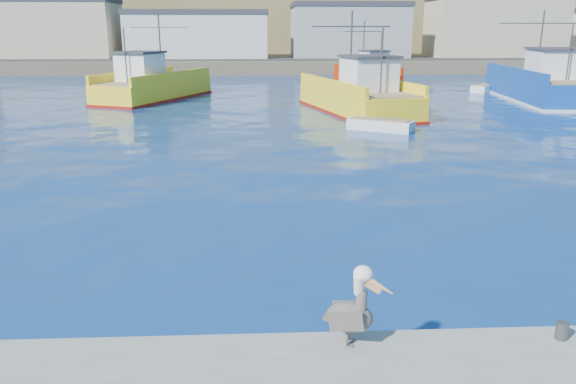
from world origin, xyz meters
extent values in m
plane|color=navy|center=(0.00, 0.00, 0.00)|extent=(260.00, 260.00, 0.00)
cylinder|color=#4C4C4C|center=(3.00, -3.40, 0.65)|extent=(0.20, 0.20, 0.30)
cube|color=brown|center=(0.00, 72.00, 0.80)|extent=(160.00, 30.00, 1.60)
cube|color=brown|center=(0.00, 98.00, 6.00)|extent=(180.00, 40.00, 14.00)
cube|color=brown|center=(0.00, 118.00, 11.00)|extent=(200.00, 40.00, 24.00)
cube|color=#2D2D2D|center=(0.00, 61.00, 1.65)|extent=(150.00, 5.00, 0.10)
cube|color=tan|center=(-28.00, 67.00, 5.10)|extent=(14.00, 9.00, 7.00)
cube|color=#333338|center=(-28.00, 67.00, 8.90)|extent=(14.28, 9.18, 0.60)
cube|color=silver|center=(-10.00, 67.00, 4.35)|extent=(18.00, 11.00, 5.50)
cube|color=#333338|center=(-10.00, 67.00, 7.40)|extent=(18.36, 11.22, 0.60)
cube|color=gray|center=(10.00, 67.00, 4.85)|extent=(15.00, 10.00, 6.50)
cube|color=#333338|center=(10.00, 67.00, 8.40)|extent=(15.30, 10.20, 0.60)
cube|color=tan|center=(30.00, 67.00, 5.35)|extent=(17.00, 9.00, 7.50)
cube|color=yellow|center=(-10.26, 33.92, 0.74)|extent=(8.00, 11.99, 1.48)
cube|color=yellow|center=(-8.62, 33.22, 1.83)|extent=(4.62, 10.37, 0.70)
cube|color=yellow|center=(-11.91, 34.63, 1.83)|extent=(4.62, 10.37, 0.70)
cube|color=maroon|center=(-10.26, 33.92, 0.05)|extent=(8.16, 12.23, 0.25)
cube|color=#8C7251|center=(-10.26, 33.92, 1.53)|extent=(7.54, 11.45, 0.10)
cube|color=white|center=(-10.94, 32.35, 2.58)|extent=(3.57, 3.67, 2.00)
cube|color=#333338|center=(-10.94, 32.35, 3.68)|extent=(3.88, 4.06, 0.15)
cylinder|color=#4C4C4C|center=(-9.81, 34.97, 3.98)|extent=(0.16, 0.16, 5.00)
cylinder|color=#4C4C4C|center=(-11.61, 30.78, 3.48)|extent=(0.13, 0.13, 4.00)
cylinder|color=#4C4C4C|center=(-9.81, 34.97, 5.48)|extent=(4.93, 2.18, 0.08)
cube|color=yellow|center=(4.49, 25.99, 0.76)|extent=(6.78, 12.30, 1.52)
cube|color=yellow|center=(6.32, 26.45, 1.87)|extent=(3.05, 11.14, 0.70)
cube|color=yellow|center=(2.65, 25.52, 1.87)|extent=(3.05, 11.14, 0.70)
cube|color=maroon|center=(4.49, 25.99, 0.05)|extent=(6.91, 12.55, 0.25)
cube|color=#8C7251|center=(4.49, 25.99, 1.57)|extent=(6.35, 11.77, 0.10)
cube|color=white|center=(4.92, 24.29, 2.62)|extent=(3.45, 3.52, 2.00)
cube|color=#333338|center=(4.92, 24.29, 3.72)|extent=(3.73, 3.91, 0.15)
cylinder|color=#4C4C4C|center=(4.20, 27.12, 4.02)|extent=(0.15, 0.15, 5.00)
cylinder|color=#4C4C4C|center=(5.35, 22.59, 3.52)|extent=(0.12, 0.12, 4.00)
cylinder|color=#4C4C4C|center=(4.20, 27.12, 5.52)|extent=(5.49, 1.47, 0.08)
cube|color=#114298|center=(20.01, 31.87, 0.89)|extent=(6.12, 14.08, 1.78)
cube|color=#114298|center=(22.25, 31.64, 2.13)|extent=(1.61, 13.37, 0.70)
cube|color=#114298|center=(17.77, 32.09, 2.13)|extent=(1.61, 13.37, 0.70)
cube|color=silver|center=(20.01, 31.87, 0.05)|extent=(6.24, 14.37, 0.25)
cube|color=#8C7251|center=(20.01, 31.87, 1.83)|extent=(5.68, 13.50, 0.10)
cube|color=white|center=(19.81, 29.82, 2.88)|extent=(3.67, 3.73, 2.00)
cube|color=#333338|center=(19.81, 29.82, 3.98)|extent=(3.95, 4.17, 0.15)
cylinder|color=#4C4C4C|center=(20.14, 33.23, 4.28)|extent=(0.13, 0.13, 5.00)
cylinder|color=#4C4C4C|center=(19.60, 27.78, 3.78)|extent=(0.11, 0.11, 4.00)
cylinder|color=#4C4C4C|center=(20.14, 33.23, 5.78)|extent=(6.68, 0.74, 0.08)
cube|color=#C12001|center=(8.83, 45.90, 0.55)|extent=(5.80, 8.98, 1.09)
cube|color=#C12001|center=(10.23, 46.40, 1.44)|extent=(2.95, 7.82, 0.70)
cube|color=#C12001|center=(7.44, 45.40, 1.44)|extent=(2.95, 7.82, 0.70)
cube|color=#8C7251|center=(8.83, 45.90, 1.14)|extent=(5.45, 8.58, 0.10)
cube|color=white|center=(9.26, 44.72, 2.19)|extent=(2.79, 2.72, 2.00)
cube|color=#333338|center=(9.26, 44.72, 3.29)|extent=(3.02, 3.01, 0.15)
cylinder|color=#4C4C4C|center=(8.55, 46.70, 3.59)|extent=(0.15, 0.15, 5.00)
cylinder|color=#4C4C4C|center=(9.68, 43.53, 3.09)|extent=(0.13, 0.13, 4.00)
cylinder|color=#4C4C4C|center=(8.55, 46.70, 5.09)|extent=(4.18, 1.56, 0.08)
cube|color=silver|center=(4.68, 18.99, 0.22)|extent=(3.68, 2.90, 0.71)
cube|color=#8C7251|center=(4.68, 18.99, 0.60)|extent=(3.24, 2.49, 0.07)
cube|color=silver|center=(18.04, 38.21, 0.23)|extent=(3.40, 3.60, 0.73)
cube|color=#8C7251|center=(18.04, 38.21, 0.62)|extent=(2.95, 3.14, 0.07)
cylinder|color=#595451|center=(-0.54, -3.44, 0.63)|extent=(0.07, 0.07, 0.26)
cube|color=#595451|center=(-0.50, -3.46, 0.51)|extent=(0.16, 0.14, 0.01)
cylinder|color=#595451|center=(-0.49, -3.29, 0.63)|extent=(0.07, 0.07, 0.26)
cube|color=#595451|center=(-0.45, -3.30, 0.51)|extent=(0.16, 0.14, 0.01)
ellipsoid|color=#38332D|center=(-0.50, -3.37, 0.97)|extent=(0.85, 0.65, 0.52)
cube|color=#38332D|center=(-0.58, -3.56, 0.99)|extent=(0.57, 0.23, 0.38)
cube|color=#38332D|center=(-0.46, -3.17, 0.99)|extent=(0.57, 0.23, 0.38)
cube|color=#38332D|center=(-0.81, -3.27, 0.91)|extent=(0.23, 0.19, 0.11)
cylinder|color=#38332D|center=(-0.33, -3.42, 1.25)|extent=(0.25, 0.31, 0.41)
cylinder|color=white|center=(-0.37, -3.41, 1.56)|extent=(0.24, 0.30, 0.39)
ellipsoid|color=white|center=(-0.32, -3.43, 1.75)|extent=(0.36, 0.32, 0.26)
cone|color=gold|center=(-0.09, -3.50, 1.58)|extent=(0.53, 0.28, 0.36)
cube|color=tan|center=(-0.18, -3.47, 1.55)|extent=(0.31, 0.14, 0.23)
camera|label=1|loc=(-1.86, -11.33, 5.39)|focal=35.00mm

